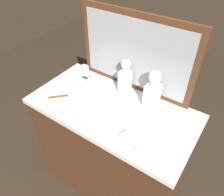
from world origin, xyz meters
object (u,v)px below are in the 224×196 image
object	(u,v)px
crystal_decanter_right	(125,80)
crystal_tumbler_rear	(93,85)
crystal_decanter_left	(152,92)
silver_brush_left	(87,119)
porcelain_dish	(153,127)
tortoiseshell_comb	(58,97)
napkin_holder	(86,72)
silver_brush_far_left	(132,141)

from	to	relation	value
crystal_decanter_right	crystal_tumbler_rear	size ratio (longest dim) A/B	2.83
crystal_decanter_left	silver_brush_left	xyz separation A→B (m)	(-0.26, -0.36, -0.10)
crystal_decanter_right	porcelain_dish	bearing A→B (deg)	-31.19
porcelain_dish	tortoiseshell_comb	distance (m)	0.70
crystal_tumbler_rear	tortoiseshell_comb	xyz separation A→B (m)	(-0.16, -0.21, -0.04)
crystal_decanter_left	porcelain_dish	bearing A→B (deg)	-58.60
silver_brush_left	napkin_holder	bearing A→B (deg)	129.97
silver_brush_far_left	crystal_decanter_left	bearing A→B (deg)	99.81
crystal_decanter_left	napkin_holder	world-z (taller)	crystal_decanter_left
porcelain_dish	tortoiseshell_comb	size ratio (longest dim) A/B	0.67
silver_brush_far_left	porcelain_dish	bearing A→B (deg)	72.97
crystal_decanter_left	crystal_tumbler_rear	bearing A→B (deg)	-168.30
silver_brush_far_left	tortoiseshell_comb	world-z (taller)	silver_brush_far_left
crystal_decanter_left	napkin_holder	xyz separation A→B (m)	(-0.58, 0.01, -0.06)
silver_brush_far_left	tortoiseshell_comb	distance (m)	0.64
silver_brush_far_left	silver_brush_left	xyz separation A→B (m)	(-0.32, -0.02, 0.00)
porcelain_dish	silver_brush_left	bearing A→B (deg)	-153.93
crystal_decanter_left	tortoiseshell_comb	bearing A→B (deg)	-152.91
crystal_decanter_right	napkin_holder	world-z (taller)	crystal_decanter_right
tortoiseshell_comb	napkin_holder	size ratio (longest dim) A/B	1.05
crystal_decanter_left	napkin_holder	size ratio (longest dim) A/B	2.47
silver_brush_far_left	silver_brush_left	bearing A→B (deg)	-176.95
crystal_decanter_right	crystal_tumbler_rear	bearing A→B (deg)	-151.45
crystal_decanter_right	silver_brush_far_left	distance (m)	0.48
silver_brush_far_left	silver_brush_left	size ratio (longest dim) A/B	0.98
silver_brush_left	crystal_decanter_left	bearing A→B (deg)	54.18
crystal_decanter_right	napkin_holder	xyz separation A→B (m)	(-0.35, -0.01, -0.06)
crystal_decanter_left	crystal_tumbler_rear	distance (m)	0.44
porcelain_dish	tortoiseshell_comb	bearing A→B (deg)	-170.49
tortoiseshell_comb	silver_brush_far_left	bearing A→B (deg)	-4.43
silver_brush_left	napkin_holder	world-z (taller)	napkin_holder
crystal_tumbler_rear	porcelain_dish	distance (m)	0.55
crystal_decanter_right	crystal_decanter_left	distance (m)	0.23
crystal_decanter_right	silver_brush_left	size ratio (longest dim) A/B	1.63
porcelain_dish	napkin_holder	world-z (taller)	napkin_holder
porcelain_dish	napkin_holder	size ratio (longest dim) A/B	0.71
silver_brush_left	porcelain_dish	size ratio (longest dim) A/B	2.12
crystal_decanter_left	crystal_tumbler_rear	xyz separation A→B (m)	(-0.43, -0.09, -0.07)
tortoiseshell_comb	napkin_holder	world-z (taller)	napkin_holder
crystal_decanter_left	napkin_holder	bearing A→B (deg)	179.19
crystal_tumbler_rear	silver_brush_far_left	size ratio (longest dim) A/B	0.59
silver_brush_far_left	napkin_holder	size ratio (longest dim) A/B	1.47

